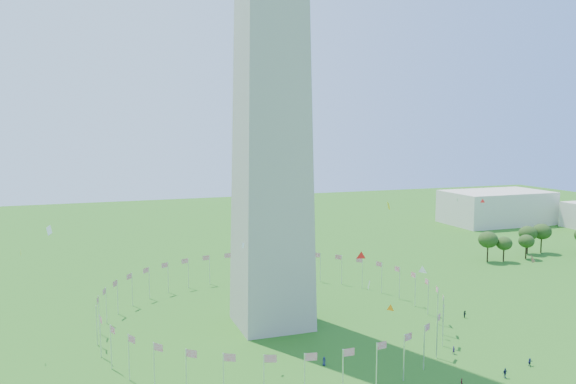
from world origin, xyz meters
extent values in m
cylinder|color=silver|center=(40.00, 50.00, 4.50)|extent=(0.24, 0.24, 9.00)
cylinder|color=silver|center=(39.39, 56.95, 4.50)|extent=(0.24, 0.24, 9.00)
cylinder|color=silver|center=(37.59, 63.68, 4.50)|extent=(0.24, 0.24, 9.00)
cylinder|color=silver|center=(34.64, 70.00, 4.50)|extent=(0.24, 0.24, 9.00)
cylinder|color=silver|center=(30.64, 75.71, 4.50)|extent=(0.24, 0.24, 9.00)
cylinder|color=silver|center=(25.71, 80.64, 4.50)|extent=(0.24, 0.24, 9.00)
cylinder|color=silver|center=(20.00, 84.64, 4.50)|extent=(0.24, 0.24, 9.00)
cylinder|color=silver|center=(13.68, 87.59, 4.50)|extent=(0.24, 0.24, 9.00)
cylinder|color=silver|center=(6.95, 89.39, 4.50)|extent=(0.24, 0.24, 9.00)
cylinder|color=silver|center=(0.00, 90.00, 4.50)|extent=(0.24, 0.24, 9.00)
cylinder|color=silver|center=(-6.95, 89.39, 4.50)|extent=(0.24, 0.24, 9.00)
cylinder|color=silver|center=(-13.68, 87.59, 4.50)|extent=(0.24, 0.24, 9.00)
cylinder|color=silver|center=(-20.00, 84.64, 4.50)|extent=(0.24, 0.24, 9.00)
cylinder|color=silver|center=(-25.71, 80.64, 4.50)|extent=(0.24, 0.24, 9.00)
cylinder|color=silver|center=(-30.64, 75.71, 4.50)|extent=(0.24, 0.24, 9.00)
cylinder|color=silver|center=(-34.64, 70.00, 4.50)|extent=(0.24, 0.24, 9.00)
cylinder|color=silver|center=(-37.59, 63.68, 4.50)|extent=(0.24, 0.24, 9.00)
cylinder|color=silver|center=(-39.39, 56.95, 4.50)|extent=(0.24, 0.24, 9.00)
cylinder|color=silver|center=(-40.00, 50.00, 4.50)|extent=(0.24, 0.24, 9.00)
cylinder|color=silver|center=(-39.39, 43.05, 4.50)|extent=(0.24, 0.24, 9.00)
cylinder|color=silver|center=(-37.59, 36.32, 4.50)|extent=(0.24, 0.24, 9.00)
cylinder|color=silver|center=(-34.64, 30.00, 4.50)|extent=(0.24, 0.24, 9.00)
cylinder|color=silver|center=(-30.64, 24.29, 4.50)|extent=(0.24, 0.24, 9.00)
cylinder|color=silver|center=(-25.71, 19.36, 4.50)|extent=(0.24, 0.24, 9.00)
cylinder|color=silver|center=(-20.00, 15.36, 4.50)|extent=(0.24, 0.24, 9.00)
cylinder|color=silver|center=(-13.68, 12.41, 4.50)|extent=(0.24, 0.24, 9.00)
cylinder|color=silver|center=(-6.95, 10.61, 4.50)|extent=(0.24, 0.24, 9.00)
cylinder|color=silver|center=(0.00, 10.00, 4.50)|extent=(0.24, 0.24, 9.00)
cylinder|color=silver|center=(6.95, 10.61, 4.50)|extent=(0.24, 0.24, 9.00)
cylinder|color=silver|center=(13.68, 12.41, 4.50)|extent=(0.24, 0.24, 9.00)
cylinder|color=silver|center=(20.00, 15.36, 4.50)|extent=(0.24, 0.24, 9.00)
cylinder|color=silver|center=(25.71, 19.36, 4.50)|extent=(0.24, 0.24, 9.00)
cylinder|color=silver|center=(30.64, 24.29, 4.50)|extent=(0.24, 0.24, 9.00)
cylinder|color=silver|center=(34.64, 30.00, 4.50)|extent=(0.24, 0.24, 9.00)
cylinder|color=silver|center=(37.59, 36.32, 4.50)|extent=(0.24, 0.24, 9.00)
cylinder|color=silver|center=(39.39, 43.05, 4.50)|extent=(0.24, 0.24, 9.00)
cube|color=beige|center=(150.00, 150.00, 8.00)|extent=(50.00, 30.00, 16.00)
imported|color=#1D2543|center=(2.40, 23.72, 0.90)|extent=(0.98, 1.06, 1.79)
imported|color=#51121B|center=(22.77, 7.17, 0.69)|extent=(0.47, 0.58, 1.38)
imported|color=#351B51|center=(30.28, 19.83, 0.86)|extent=(0.69, 0.52, 1.72)
imported|color=#1D2244|center=(32.49, 7.03, 0.97)|extent=(1.18, 0.78, 1.94)
imported|color=#1F2449|center=(40.95, 9.76, 0.79)|extent=(1.57, 0.97, 1.57)
imported|color=black|center=(46.83, 38.00, 0.91)|extent=(0.86, 1.01, 1.82)
plane|color=white|center=(30.79, 32.90, 14.75)|extent=(1.15, 2.15, 2.40)
plane|color=white|center=(-47.14, 27.79, 29.78)|extent=(0.92, 1.66, 1.89)
plane|color=yellow|center=(-54.35, 51.80, 21.29)|extent=(0.10, 1.83, 1.83)
plane|color=white|center=(-11.86, 31.99, 23.79)|extent=(1.25, 0.30, 1.29)
plane|color=yellow|center=(11.79, 15.91, 32.77)|extent=(1.68, 0.44, 1.62)
plane|color=green|center=(48.93, 45.49, 28.83)|extent=(0.78, 0.75, 1.06)
plane|color=orange|center=(19.96, 28.38, 8.37)|extent=(1.10, 1.25, 1.60)
plane|color=white|center=(15.20, 29.44, 13.80)|extent=(1.77, 1.09, 1.90)
plane|color=red|center=(48.66, 35.29, 29.62)|extent=(0.97, 0.62, 1.06)
plane|color=yellow|center=(54.67, 24.70, 17.17)|extent=(2.31, 1.80, 2.00)
plane|color=red|center=(14.64, 32.17, 19.50)|extent=(2.16, 1.34, 2.41)
ellipsoid|color=#2C4F1A|center=(91.57, 84.53, 5.32)|extent=(6.81, 6.81, 10.65)
ellipsoid|color=#2C4F1A|center=(97.05, 82.75, 4.41)|extent=(5.64, 5.64, 8.82)
ellipsoid|color=#2C4F1A|center=(107.64, 83.47, 4.36)|extent=(5.58, 5.58, 8.71)
ellipsoid|color=#2C4F1A|center=(114.14, 89.81, 5.23)|extent=(6.70, 6.70, 10.47)
ellipsoid|color=#2C4F1A|center=(120.30, 89.41, 5.50)|extent=(7.04, 7.04, 11.00)
camera|label=1|loc=(-40.55, -74.78, 47.17)|focal=35.00mm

